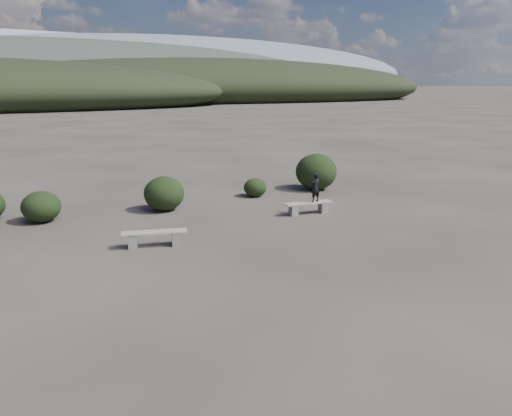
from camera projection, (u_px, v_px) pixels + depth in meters
name	position (u px, v px, depth m)	size (l,w,h in m)	color
ground	(355.00, 291.00, 10.62)	(1200.00, 1200.00, 0.00)	#2F2A24
bench_left	(155.00, 237.00, 13.44)	(1.77, 0.71, 0.43)	slate
bench_right	(308.00, 207.00, 16.79)	(1.67, 0.45, 0.41)	slate
seated_person	(315.00, 187.00, 16.71)	(0.36, 0.23, 0.98)	black
shrub_a	(41.00, 207.00, 15.81)	(1.21, 1.21, 0.99)	black
shrub_b	(164.00, 193.00, 17.23)	(1.39, 1.39, 1.19)	black
shrub_c	(255.00, 187.00, 19.40)	(0.90, 0.90, 0.72)	black
shrub_d	(316.00, 172.00, 20.62)	(1.70, 1.70, 1.49)	black
mountain_ridges	(26.00, 72.00, 305.93)	(500.00, 400.00, 56.00)	black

